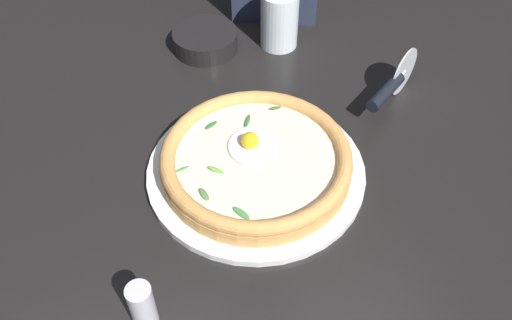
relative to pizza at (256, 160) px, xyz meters
name	(u,v)px	position (x,y,z in m)	size (l,w,h in m)	color
ground_plane	(248,201)	(0.04, -0.02, -0.05)	(2.40, 2.40, 0.03)	black
pizza_plate	(256,171)	(0.00, 0.00, -0.03)	(0.34, 0.34, 0.01)	white
pizza	(256,160)	(0.00, 0.00, 0.00)	(0.29, 0.29, 0.05)	tan
side_bowl	(205,40)	(-0.34, -0.03, -0.01)	(0.13, 0.13, 0.04)	black
pizza_cutter	(392,85)	(-0.11, 0.26, 0.01)	(0.11, 0.13, 0.09)	silver
drinking_glass	(279,23)	(-0.33, 0.12, 0.01)	(0.07, 0.07, 0.11)	silver
pepper_shaker	(142,306)	(0.21, -0.19, 0.00)	(0.03, 0.03, 0.07)	silver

